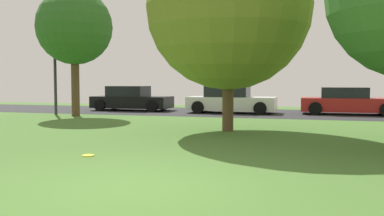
{
  "coord_description": "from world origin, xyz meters",
  "views": [
    {
      "loc": [
        2.75,
        -5.96,
        1.65
      ],
      "look_at": [
        0.0,
        3.45,
        1.03
      ],
      "focal_mm": 39.57,
      "sensor_mm": 36.0,
      "label": 1
    }
  ],
  "objects_px": {
    "maple_tree_near": "(228,7)",
    "frisbee_disc": "(88,155)",
    "birch_tree_lone": "(74,27)",
    "parked_car_black": "(131,99)",
    "parked_car_white": "(231,101)",
    "street_lamp_post": "(55,69)",
    "parked_car_red": "(348,102)"
  },
  "relations": [
    {
      "from": "birch_tree_lone",
      "to": "frisbee_disc",
      "type": "xyz_separation_m",
      "value": [
        6.13,
        -9.45,
        -4.17
      ]
    },
    {
      "from": "birch_tree_lone",
      "to": "street_lamp_post",
      "type": "xyz_separation_m",
      "value": [
        -1.42,
        0.49,
        -1.93
      ]
    },
    {
      "from": "maple_tree_near",
      "to": "street_lamp_post",
      "type": "distance_m",
      "value": 10.68
    },
    {
      "from": "parked_car_red",
      "to": "birch_tree_lone",
      "type": "bearing_deg",
      "value": -159.56
    },
    {
      "from": "birch_tree_lone",
      "to": "street_lamp_post",
      "type": "relative_size",
      "value": 1.33
    },
    {
      "from": "parked_car_black",
      "to": "maple_tree_near",
      "type": "bearing_deg",
      "value": -48.61
    },
    {
      "from": "birch_tree_lone",
      "to": "parked_car_red",
      "type": "bearing_deg",
      "value": 20.44
    },
    {
      "from": "parked_car_white",
      "to": "birch_tree_lone",
      "type": "bearing_deg",
      "value": -149.03
    },
    {
      "from": "parked_car_red",
      "to": "street_lamp_post",
      "type": "distance_m",
      "value": 14.6
    },
    {
      "from": "frisbee_disc",
      "to": "parked_car_black",
      "type": "xyz_separation_m",
      "value": [
        -5.24,
        13.76,
        0.62
      ]
    },
    {
      "from": "street_lamp_post",
      "to": "parked_car_white",
      "type": "bearing_deg",
      "value": 23.51
    },
    {
      "from": "maple_tree_near",
      "to": "street_lamp_post",
      "type": "relative_size",
      "value": 1.5
    },
    {
      "from": "birch_tree_lone",
      "to": "frisbee_disc",
      "type": "relative_size",
      "value": 22.17
    },
    {
      "from": "birch_tree_lone",
      "to": "frisbee_disc",
      "type": "distance_m",
      "value": 12.01
    },
    {
      "from": "parked_car_red",
      "to": "street_lamp_post",
      "type": "xyz_separation_m",
      "value": [
        -13.9,
        -4.16,
        1.63
      ]
    },
    {
      "from": "parked_car_white",
      "to": "street_lamp_post",
      "type": "height_order",
      "value": "street_lamp_post"
    },
    {
      "from": "street_lamp_post",
      "to": "maple_tree_near",
      "type": "bearing_deg",
      "value": -24.69
    },
    {
      "from": "maple_tree_near",
      "to": "parked_car_red",
      "type": "distance_m",
      "value": 10.19
    },
    {
      "from": "birch_tree_lone",
      "to": "parked_car_white",
      "type": "height_order",
      "value": "birch_tree_lone"
    },
    {
      "from": "maple_tree_near",
      "to": "frisbee_disc",
      "type": "xyz_separation_m",
      "value": [
        -2.01,
        -5.54,
        -4.05
      ]
    },
    {
      "from": "maple_tree_near",
      "to": "parked_car_white",
      "type": "bearing_deg",
      "value": 100.39
    },
    {
      "from": "street_lamp_post",
      "to": "birch_tree_lone",
      "type": "bearing_deg",
      "value": -18.97
    },
    {
      "from": "maple_tree_near",
      "to": "parked_car_white",
      "type": "distance_m",
      "value": 8.75
    },
    {
      "from": "parked_car_black",
      "to": "parked_car_red",
      "type": "relative_size",
      "value": 0.97
    },
    {
      "from": "street_lamp_post",
      "to": "parked_car_red",
      "type": "bearing_deg",
      "value": 16.67
    },
    {
      "from": "birch_tree_lone",
      "to": "frisbee_disc",
      "type": "height_order",
      "value": "birch_tree_lone"
    },
    {
      "from": "frisbee_disc",
      "to": "birch_tree_lone",
      "type": "bearing_deg",
      "value": 123.0
    },
    {
      "from": "street_lamp_post",
      "to": "parked_car_black",
      "type": "bearing_deg",
      "value": 58.81
    },
    {
      "from": "parked_car_black",
      "to": "parked_car_red",
      "type": "height_order",
      "value": "parked_car_black"
    },
    {
      "from": "parked_car_black",
      "to": "parked_car_white",
      "type": "relative_size",
      "value": 0.98
    },
    {
      "from": "parked_car_white",
      "to": "maple_tree_near",
      "type": "bearing_deg",
      "value": -79.61
    },
    {
      "from": "birch_tree_lone",
      "to": "parked_car_red",
      "type": "relative_size",
      "value": 1.31
    }
  ]
}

